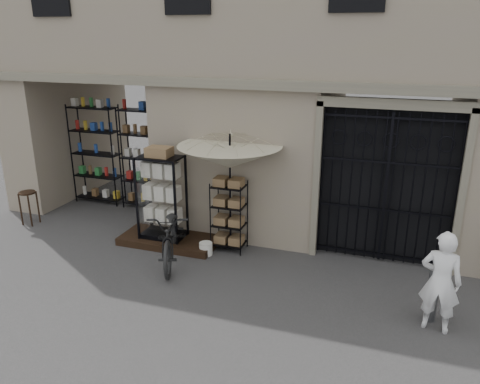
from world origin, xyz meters
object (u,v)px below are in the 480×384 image
(display_cabinet, at_px, (162,202))
(wooden_stool, at_px, (29,207))
(bicycle, at_px, (173,260))
(shopkeeper, at_px, (433,328))
(market_umbrella, at_px, (230,151))
(steel_bollard, at_px, (433,293))
(white_bucket, at_px, (206,249))
(wire_rack, at_px, (229,217))

(display_cabinet, height_order, wooden_stool, display_cabinet)
(bicycle, xyz_separation_m, shopkeeper, (4.63, -0.75, 0.00))
(wooden_stool, bearing_deg, bicycle, -8.75)
(market_umbrella, xyz_separation_m, shopkeeper, (3.75, -1.56, -2.04))
(steel_bollard, bearing_deg, white_bucket, 166.87)
(wire_rack, relative_size, market_umbrella, 0.50)
(display_cabinet, bearing_deg, bicycle, -58.70)
(market_umbrella, height_order, bicycle, market_umbrella)
(display_cabinet, height_order, white_bucket, display_cabinet)
(display_cabinet, bearing_deg, market_umbrella, -0.88)
(market_umbrella, bearing_deg, steel_bollard, -19.99)
(white_bucket, height_order, wooden_stool, wooden_stool)
(wire_rack, height_order, steel_bollard, wire_rack)
(wire_rack, relative_size, wooden_stool, 1.85)
(bicycle, bearing_deg, shopkeeper, -29.93)
(white_bucket, height_order, bicycle, bicycle)
(wire_rack, relative_size, shopkeeper, 0.91)
(white_bucket, bearing_deg, bicycle, -140.08)
(wooden_stool, bearing_deg, white_bucket, -2.33)
(white_bucket, distance_m, wooden_stool, 4.41)
(wooden_stool, height_order, steel_bollard, steel_bollard)
(white_bucket, relative_size, bicycle, 0.13)
(steel_bollard, xyz_separation_m, shopkeeper, (0.05, -0.22, -0.46))
(market_umbrella, height_order, wooden_stool, market_umbrella)
(wire_rack, height_order, white_bucket, wire_rack)
(shopkeeper, bearing_deg, bicycle, 0.18)
(bicycle, bearing_deg, white_bucket, 19.15)
(wire_rack, distance_m, white_bucket, 0.77)
(display_cabinet, height_order, shopkeeper, display_cabinet)
(display_cabinet, distance_m, shopkeeper, 5.41)
(market_umbrella, bearing_deg, display_cabinet, -172.43)
(bicycle, height_order, steel_bollard, bicycle)
(white_bucket, relative_size, steel_bollard, 0.28)
(shopkeeper, bearing_deg, display_cabinet, -5.62)
(bicycle, distance_m, shopkeeper, 4.69)
(wire_rack, xyz_separation_m, bicycle, (-0.85, -0.81, -0.69))
(white_bucket, distance_m, bicycle, 0.67)
(display_cabinet, relative_size, market_umbrella, 0.65)
(market_umbrella, distance_m, wooden_stool, 5.05)
(display_cabinet, distance_m, wire_rack, 1.40)
(display_cabinet, bearing_deg, shopkeeper, -23.41)
(market_umbrella, relative_size, wooden_stool, 3.69)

